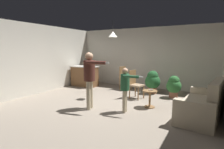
{
  "coord_description": "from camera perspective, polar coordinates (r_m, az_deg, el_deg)",
  "views": [
    {
      "loc": [
        2.83,
        -4.7,
        1.73
      ],
      "look_at": [
        0.26,
        -0.15,
        1.0
      ],
      "focal_mm": 28.94,
      "sensor_mm": 36.0,
      "label": 1
    }
  ],
  "objects": [
    {
      "name": "person_adult",
      "position": [
        5.19,
        -7.02,
        0.07
      ],
      "size": [
        0.84,
        0.47,
        1.65
      ],
      "rotation": [
        0.0,
        0.0,
        -1.36
      ],
      "color": "tan",
      "rests_on": "ground"
    },
    {
      "name": "kitchen_counter",
      "position": [
        8.64,
        -8.65,
        -0.49
      ],
      "size": [
        1.26,
        0.66,
        0.95
      ],
      "color": "brown",
      "rests_on": "ground"
    },
    {
      "name": "wall_back",
      "position": [
        8.4,
        9.75,
        5.23
      ],
      "size": [
        6.4,
        0.1,
        2.7
      ],
      "primitive_type": "cube",
      "color": "silver",
      "rests_on": "ground"
    },
    {
      "name": "couch_floral",
      "position": [
        5.09,
        26.85,
        -8.85
      ],
      "size": [
        1.06,
        1.89,
        1.0
      ],
      "rotation": [
        0.0,
        0.0,
        1.45
      ],
      "color": "beige",
      "rests_on": "ground"
    },
    {
      "name": "person_child",
      "position": [
        4.92,
        4.25,
        -3.35
      ],
      "size": [
        0.65,
        0.36,
        1.23
      ],
      "rotation": [
        0.0,
        0.0,
        -1.43
      ],
      "color": "tan",
      "rests_on": "ground"
    },
    {
      "name": "wall_left",
      "position": [
        7.66,
        -22.69,
        4.48
      ],
      "size": [
        0.1,
        6.4,
        2.7
      ],
      "primitive_type": "cube",
      "color": "silver",
      "rests_on": "ground"
    },
    {
      "name": "spare_remote_on_table",
      "position": [
        5.5,
        12.15,
        -4.75
      ],
      "size": [
        0.13,
        0.1,
        0.04
      ],
      "primitive_type": "cube",
      "rotation": [
        0.0,
        0.0,
        2.13
      ],
      "color": "white",
      "rests_on": "side_table_by_couch"
    },
    {
      "name": "ground",
      "position": [
        5.75,
        -1.59,
        -9.56
      ],
      "size": [
        7.68,
        7.68,
        0.0
      ],
      "primitive_type": "plane",
      "color": "gray"
    },
    {
      "name": "dining_chair_by_counter",
      "position": [
        7.83,
        3.95,
        -0.79
      ],
      "size": [
        0.51,
        0.51,
        1.0
      ],
      "rotation": [
        0.0,
        0.0,
        4.46
      ],
      "color": "olive",
      "rests_on": "ground"
    },
    {
      "name": "ceiling_light_pendant",
      "position": [
        6.42,
        0.28,
        12.6
      ],
      "size": [
        0.32,
        0.32,
        0.55
      ],
      "color": "silver"
    },
    {
      "name": "potted_plant_corner",
      "position": [
        6.84,
        18.94,
        -3.34
      ],
      "size": [
        0.52,
        0.52,
        0.8
      ],
      "color": "brown",
      "rests_on": "ground"
    },
    {
      "name": "side_table_by_couch",
      "position": [
        5.54,
        11.85,
        -6.89
      ],
      "size": [
        0.44,
        0.44,
        0.52
      ],
      "color": "olive",
      "rests_on": "ground"
    },
    {
      "name": "dining_chair_near_wall",
      "position": [
        6.45,
        7.31,
        -2.7
      ],
      "size": [
        0.5,
        0.5,
        1.0
      ],
      "rotation": [
        0.0,
        0.0,
        4.5
      ],
      "color": "olive",
      "rests_on": "ground"
    },
    {
      "name": "potted_plant_by_wall",
      "position": [
        7.27,
        12.7,
        -2.01
      ],
      "size": [
        0.59,
        0.59,
        0.9
      ],
      "color": "brown",
      "rests_on": "ground"
    }
  ]
}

